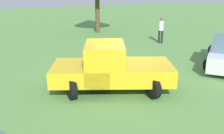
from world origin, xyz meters
name	(u,v)px	position (x,y,z in m)	size (l,w,h in m)	color
ground_plane	(120,80)	(0.00, 0.00, 0.00)	(80.00, 80.00, 0.00)	#5B8C47
pickup_truck	(109,67)	(-0.72, 0.85, 0.92)	(3.57, 4.84, 1.79)	black
person_bystander	(161,28)	(5.47, -5.81, 1.02)	(0.45, 0.45, 1.79)	black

